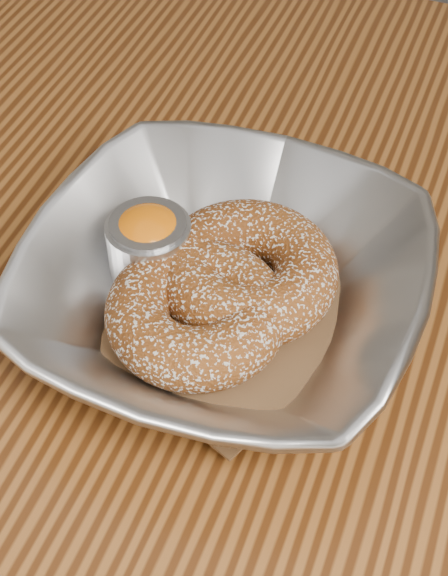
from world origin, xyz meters
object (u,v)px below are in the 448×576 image
(table, at_px, (188,386))
(donut_front, at_px, (197,312))
(serving_bowl, at_px, (224,290))
(ramekin, at_px, (150,246))
(donut_back, at_px, (247,272))

(table, relative_size, donut_front, 11.44)
(table, relative_size, serving_bowl, 5.15)
(serving_bowl, bearing_deg, ramekin, 166.34)
(donut_back, xyz_separation_m, donut_front, (-0.02, -0.04, -0.00))
(ramekin, bearing_deg, table, -1.81)
(table, distance_m, serving_bowl, 0.13)
(table, height_order, serving_bowl, serving_bowl)
(ramekin, bearing_deg, serving_bowl, -13.66)
(serving_bowl, relative_size, donut_front, 2.22)
(donut_back, bearing_deg, serving_bowl, -113.60)
(serving_bowl, height_order, ramekin, ramekin)
(table, distance_m, ramekin, 0.13)
(serving_bowl, xyz_separation_m, ramekin, (-0.05, 0.01, 0.01))
(donut_back, relative_size, ramekin, 2.12)
(table, distance_m, donut_front, 0.13)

